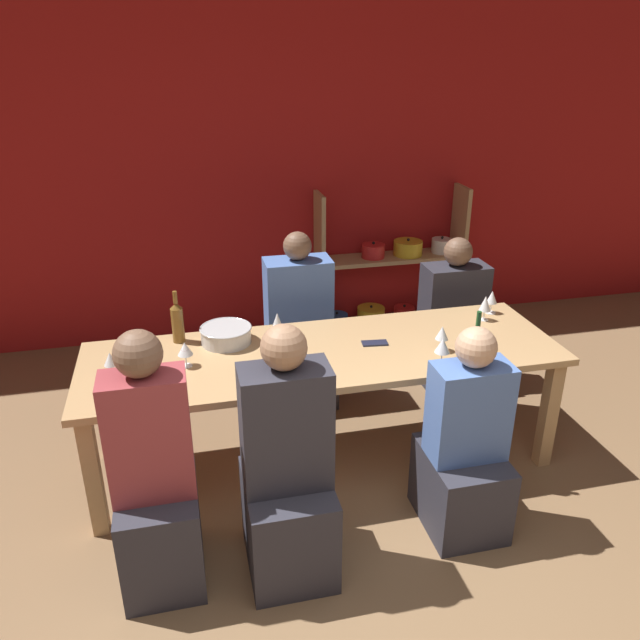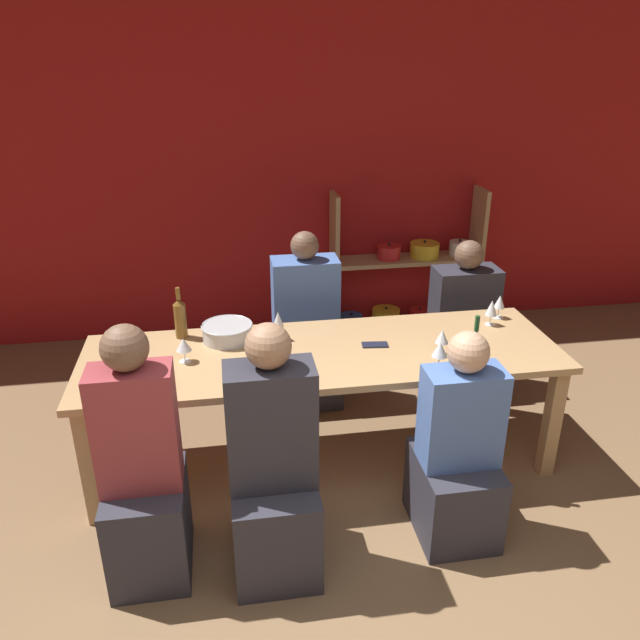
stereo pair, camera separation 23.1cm
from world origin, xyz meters
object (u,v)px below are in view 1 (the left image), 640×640
wine_glass_empty_a (442,333)px  person_near_a (464,456)px  wine_glass_red_d (185,349)px  wine_glass_red_b (442,347)px  person_far_b (299,340)px  wine_bottle_dark (476,345)px  wine_glass_red_c (277,322)px  wine_glass_white_b (110,360)px  wine_glass_red_a (492,298)px  person_near_c (287,485)px  wine_bottle_green (177,322)px  cell_phone (375,343)px  person_far_a (451,331)px  dining_table (324,363)px  wine_glass_white_a (485,304)px  shelf_unit (392,280)px  mixing_bowl (226,334)px  person_near_b (156,494)px

wine_glass_empty_a → person_near_a: (-0.08, -0.56, -0.43)m
wine_glass_empty_a → wine_glass_red_d: wine_glass_empty_a is taller
wine_glass_red_b → person_far_b: person_far_b is taller
wine_bottle_dark → person_far_b: size_ratio=0.26×
wine_glass_red_c → person_near_a: size_ratio=0.15×
wine_glass_empty_a → wine_glass_white_b: (-1.81, 0.11, -0.01)m
wine_glass_white_b → wine_glass_red_d: (0.38, 0.04, -0.00)m
wine_glass_red_a → wine_glass_red_b: size_ratio=0.90×
person_far_b → person_near_c: size_ratio=0.95×
wine_bottle_green → cell_phone: (1.11, -0.30, -0.12)m
wine_glass_white_b → person_far_a: bearing=19.4°
person_near_a → wine_glass_red_a: bearing=58.0°
cell_phone → person_far_b: person_far_b is taller
wine_glass_white_b → wine_glass_red_d: size_ratio=1.01×
dining_table → person_near_c: size_ratio=2.12×
dining_table → person_near_c: 0.89m
wine_glass_white_a → person_near_a: size_ratio=0.14×
wine_glass_empty_a → wine_glass_white_a: wine_glass_white_a is taller
wine_glass_red_c → person_far_a: 1.58m
wine_glass_white_b → wine_glass_red_c: bearing=14.6°
wine_glass_red_d → wine_glass_white_a: bearing=6.1°
shelf_unit → person_near_c: 2.99m
wine_glass_red_a → person_far_a: size_ratio=0.14×
shelf_unit → wine_bottle_dark: bearing=-98.2°
shelf_unit → person_far_a: size_ratio=1.18×
wine_bottle_dark → person_near_c: bearing=-159.2°
wine_bottle_dark → shelf_unit: bearing=81.8°
shelf_unit → person_far_b: bearing=-135.5°
wine_glass_empty_a → wine_glass_red_b: bearing=-113.1°
wine_glass_white_b → wine_bottle_green: bearing=45.7°
wine_bottle_green → wine_glass_red_a: bearing=-0.8°
person_far_a → wine_glass_red_a: bearing=93.5°
wine_glass_white_b → wine_glass_red_a: bearing=8.1°
wine_glass_red_a → cell_phone: wine_glass_red_a is taller
wine_glass_white_b → person_near_a: (1.72, -0.66, -0.43)m
wine_bottle_dark → wine_glass_red_d: (-1.52, 0.36, -0.02)m
wine_bottle_dark → wine_glass_red_a: (0.44, 0.66, -0.02)m
wine_glass_red_a → wine_glass_empty_a: wine_glass_red_a is taller
wine_glass_white_a → wine_glass_red_d: 1.88m
cell_phone → person_near_a: size_ratio=0.14×
wine_glass_white_a → person_near_a: (-0.52, -0.90, -0.43)m
mixing_bowl → wine_glass_red_b: 1.25m
wine_glass_red_d → person_far_b: person_far_b is taller
wine_glass_red_a → person_near_b: size_ratio=0.12×
person_near_a → wine_glass_red_b: bearing=89.1°
mixing_bowl → person_far_b: size_ratio=0.25×
cell_phone → person_far_b: size_ratio=0.13×
shelf_unit → person_near_a: size_ratio=1.15×
wine_glass_white_a → wine_glass_red_d: bearing=-173.9°
shelf_unit → person_far_a: bearing=-85.2°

